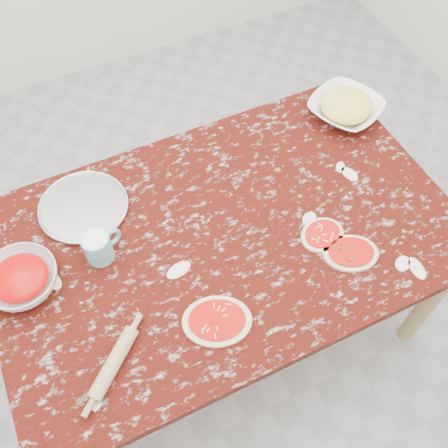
% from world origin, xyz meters
% --- Properties ---
extents(ground, '(4.00, 4.00, 0.00)m').
position_xyz_m(ground, '(0.00, 0.00, 0.00)').
color(ground, gray).
extents(worktable, '(1.60, 1.00, 0.75)m').
position_xyz_m(worktable, '(0.00, 0.00, 0.67)').
color(worktable, '#330A05').
rests_on(worktable, ground).
extents(pizza_tray, '(0.38, 0.38, 0.01)m').
position_xyz_m(pizza_tray, '(-0.41, 0.31, 0.76)').
color(pizza_tray, '#B2B2B7').
rests_on(pizza_tray, worktable).
extents(sauce_bowl, '(0.31, 0.31, 0.07)m').
position_xyz_m(sauce_bowl, '(-0.67, 0.09, 0.79)').
color(sauce_bowl, white).
rests_on(sauce_bowl, worktable).
extents(cheese_bowl, '(0.36, 0.36, 0.07)m').
position_xyz_m(cheese_bowl, '(0.69, 0.30, 0.78)').
color(cheese_bowl, white).
rests_on(cheese_bowl, worktable).
extents(flour_mug, '(0.14, 0.09, 0.11)m').
position_xyz_m(flour_mug, '(-0.41, 0.09, 0.81)').
color(flour_mug, '#68B7C1').
rests_on(flour_mug, worktable).
extents(pizza_left, '(0.26, 0.24, 0.02)m').
position_xyz_m(pizza_left, '(-0.16, -0.29, 0.76)').
color(pizza_left, beige).
rests_on(pizza_left, worktable).
extents(pizza_mid, '(0.18, 0.16, 0.02)m').
position_xyz_m(pizza_mid, '(0.30, -0.16, 0.76)').
color(pizza_mid, beige).
rests_on(pizza_mid, worktable).
extents(pizza_right, '(0.23, 0.20, 0.02)m').
position_xyz_m(pizza_right, '(0.34, -0.26, 0.76)').
color(pizza_right, beige).
rests_on(pizza_right, worktable).
extents(rolling_pin, '(0.20, 0.18, 0.05)m').
position_xyz_m(rolling_pin, '(-0.49, -0.29, 0.77)').
color(rolling_pin, tan).
rests_on(rolling_pin, worktable).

